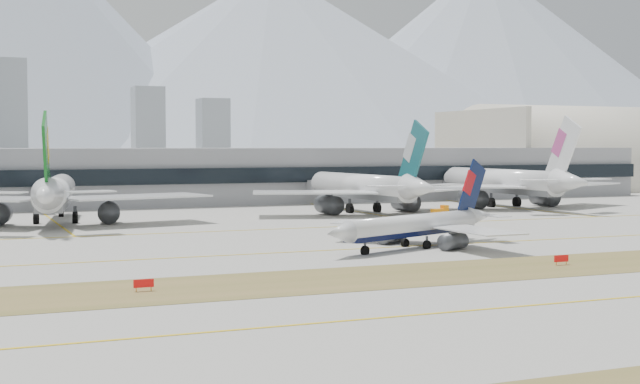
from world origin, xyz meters
name	(u,v)px	position (x,y,z in m)	size (l,w,h in m)	color
ground	(352,245)	(0.00, 0.00, 0.00)	(3000.00, 3000.00, 0.00)	#A8A69D
apron_markings	(572,300)	(0.00, -53.95, 0.02)	(360.00, 122.22, 0.06)	brown
taxiing_airliner	(419,226)	(8.34, -6.64, 3.30)	(38.42, 32.60, 13.68)	white
widebody_eva	(55,195)	(-38.98, 57.45, 5.89)	(61.26, 60.64, 22.14)	white
widebody_cathay	(366,188)	(31.19, 60.21, 5.70)	(60.12, 58.87, 21.46)	white
widebody_china_air	(507,183)	(72.94, 64.13, 6.11)	(64.47, 62.81, 22.97)	white
terminal	(179,175)	(0.00, 114.84, 7.50)	(280.00, 43.10, 15.00)	gray
hangar	(583,188)	(154.56, 135.00, 0.14)	(91.00, 60.00, 60.00)	beige
hold_sign_left	(144,284)	(-39.28, -32.00, 0.88)	(2.20, 0.15, 1.35)	red
hold_sign_right	(561,259)	(15.64, -32.00, 0.88)	(2.20, 0.15, 1.35)	red
gse_c	(440,212)	(41.18, 42.96, 1.05)	(3.55, 2.00, 2.60)	orange
mountain_ridge	(9,43)	(33.00, 1404.14, 181.85)	(2830.00, 1120.00, 470.00)	#9EA8B7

